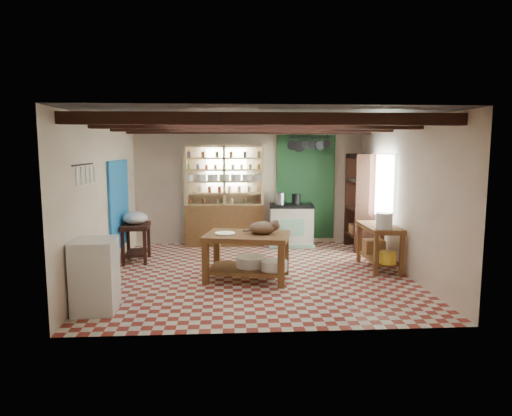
{
  "coord_description": "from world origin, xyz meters",
  "views": [
    {
      "loc": [
        -0.49,
        -7.54,
        2.13
      ],
      "look_at": [
        0.01,
        0.3,
        1.09
      ],
      "focal_mm": 32.0,
      "sensor_mm": 36.0,
      "label": 1
    }
  ],
  "objects": [
    {
      "name": "green_wall_patch",
      "position": [
        1.25,
        2.47,
        1.25
      ],
      "size": [
        1.3,
        0.04,
        2.3
      ],
      "primitive_type": "cube",
      "color": "#1D4A27",
      "rests_on": "wall_back"
    },
    {
      "name": "wall_back",
      "position": [
        0.0,
        2.5,
        1.3
      ],
      "size": [
        5.0,
        0.04,
        2.6
      ],
      "primitive_type": "cube",
      "color": "beige",
      "rests_on": "floor"
    },
    {
      "name": "work_table",
      "position": [
        -0.18,
        -0.34,
        0.38
      ],
      "size": [
        1.49,
        1.15,
        0.75
      ],
      "primitive_type": "cube",
      "rotation": [
        0.0,
        0.0,
        -0.22
      ],
      "color": "brown",
      "rests_on": "floor"
    },
    {
      "name": "basin_large",
      "position": [
        -0.12,
        -0.3,
        0.28
      ],
      "size": [
        0.58,
        0.58,
        0.17
      ],
      "primitive_type": "cylinder",
      "rotation": [
        0.0,
        0.0,
        -0.22
      ],
      "color": "silver",
      "rests_on": "work_table"
    },
    {
      "name": "stove",
      "position": [
        0.89,
        2.15,
        0.46
      ],
      "size": [
        0.98,
        0.7,
        0.91
      ],
      "primitive_type": "cube",
      "rotation": [
        0.0,
        0.0,
        -0.08
      ],
      "color": "beige",
      "rests_on": "floor"
    },
    {
      "name": "ceiling_beams",
      "position": [
        0.0,
        0.0,
        2.48
      ],
      "size": [
        5.0,
        3.8,
        0.15
      ],
      "primitive_type": "cube",
      "color": "#341912",
      "rests_on": "ceiling"
    },
    {
      "name": "white_bucket",
      "position": [
        2.13,
        -0.17,
        0.91
      ],
      "size": [
        0.27,
        0.27,
        0.27
      ],
      "primitive_type": "cylinder",
      "rotation": [
        0.0,
        0.0,
        -0.0
      ],
      "color": "silver",
      "rests_on": "right_counter"
    },
    {
      "name": "kettle_left",
      "position": [
        0.64,
        2.17,
        1.04
      ],
      "size": [
        0.23,
        0.23,
        0.25
      ],
      "primitive_type": "cylinder",
      "rotation": [
        0.0,
        0.0,
        -0.08
      ],
      "color": "#A6A5AD",
      "rests_on": "stove"
    },
    {
      "name": "white_cabinet",
      "position": [
        -2.22,
        -1.64,
        0.47
      ],
      "size": [
        0.56,
        0.66,
        0.95
      ],
      "primitive_type": "cube",
      "rotation": [
        0.0,
        0.0,
        0.05
      ],
      "color": "silver",
      "rests_on": "floor"
    },
    {
      "name": "kettle_right",
      "position": [
        0.99,
        2.14,
        1.03
      ],
      "size": [
        0.19,
        0.19,
        0.22
      ],
      "primitive_type": "cylinder",
      "rotation": [
        0.0,
        0.0,
        -0.08
      ],
      "color": "black",
      "rests_on": "stove"
    },
    {
      "name": "wicker_basket",
      "position": [
        2.18,
        0.48,
        0.33
      ],
      "size": [
        0.36,
        0.29,
        0.25
      ],
      "primitive_type": "cube",
      "rotation": [
        0.0,
        0.0,
        -0.0
      ],
      "color": "#94613B",
      "rests_on": "right_counter"
    },
    {
      "name": "wall_right",
      "position": [
        2.5,
        0.0,
        1.3
      ],
      "size": [
        0.04,
        5.0,
        2.6
      ],
      "primitive_type": "cube",
      "color": "beige",
      "rests_on": "floor"
    },
    {
      "name": "wall_front",
      "position": [
        0.0,
        -2.5,
        1.3
      ],
      "size": [
        5.0,
        0.04,
        2.6
      ],
      "primitive_type": "cube",
      "color": "beige",
      "rests_on": "floor"
    },
    {
      "name": "enamel_bowl",
      "position": [
        -2.2,
        0.96,
        0.83
      ],
      "size": [
        0.49,
        0.49,
        0.23
      ],
      "primitive_type": "ellipsoid",
      "rotation": [
        0.0,
        0.0,
        0.05
      ],
      "color": "silver",
      "rests_on": "prep_table"
    },
    {
      "name": "tall_rack",
      "position": [
        2.28,
        1.8,
        1.0
      ],
      "size": [
        0.4,
        0.86,
        2.0
      ],
      "primitive_type": "cube",
      "color": "#341912",
      "rests_on": "floor"
    },
    {
      "name": "prep_table",
      "position": [
        -2.2,
        0.96,
        0.36
      ],
      "size": [
        0.52,
        0.73,
        0.72
      ],
      "primitive_type": "cube",
      "rotation": [
        0.0,
        0.0,
        0.05
      ],
      "color": "#341912",
      "rests_on": "floor"
    },
    {
      "name": "utensil_rail",
      "position": [
        -2.44,
        -1.2,
        1.78
      ],
      "size": [
        0.06,
        0.9,
        0.28
      ],
      "primitive_type": "cube",
      "color": "black",
      "rests_on": "wall_left"
    },
    {
      "name": "floor",
      "position": [
        0.0,
        0.0,
        -0.01
      ],
      "size": [
        5.0,
        5.0,
        0.02
      ],
      "primitive_type": "cube",
      "color": "maroon",
      "rests_on": "ground"
    },
    {
      "name": "steel_tray",
      "position": [
        -0.53,
        -0.31,
        0.76
      ],
      "size": [
        0.4,
        0.4,
        0.02
      ],
      "primitive_type": "cylinder",
      "rotation": [
        0.0,
        0.0,
        -0.22
      ],
      "color": "#A6A5AD",
      "rests_on": "work_table"
    },
    {
      "name": "yellow_tub",
      "position": [
        2.18,
        -0.27,
        0.31
      ],
      "size": [
        0.28,
        0.28,
        0.2
      ],
      "primitive_type": "cylinder",
      "rotation": [
        0.0,
        0.0,
        -0.0
      ],
      "color": "gold",
      "rests_on": "right_counter"
    },
    {
      "name": "blue_wall_patch",
      "position": [
        -2.47,
        0.9,
        1.1
      ],
      "size": [
        0.04,
        1.4,
        1.6
      ],
      "primitive_type": "cube",
      "color": "blue",
      "rests_on": "wall_left"
    },
    {
      "name": "right_counter",
      "position": [
        2.18,
        0.18,
        0.39
      ],
      "size": [
        0.55,
        1.09,
        0.78
      ],
      "primitive_type": "cube",
      "rotation": [
        0.0,
        0.0,
        -0.0
      ],
      "color": "brown",
      "rests_on": "floor"
    },
    {
      "name": "window_right",
      "position": [
        2.48,
        1.0,
        1.4
      ],
      "size": [
        0.02,
        1.3,
        1.2
      ],
      "primitive_type": "cube",
      "color": "#B4CAB3",
      "rests_on": "wall_right"
    },
    {
      "name": "shelving_unit",
      "position": [
        -0.55,
        2.31,
        1.1
      ],
      "size": [
        1.7,
        0.34,
        2.2
      ],
      "primitive_type": "cube",
      "color": "tan",
      "rests_on": "floor"
    },
    {
      "name": "wall_left",
      "position": [
        -2.5,
        0.0,
        1.3
      ],
      "size": [
        0.04,
        5.0,
        2.6
      ],
      "primitive_type": "cube",
      "color": "beige",
      "rests_on": "floor"
    },
    {
      "name": "ceiling",
      "position": [
        0.0,
        0.0,
        2.6
      ],
      "size": [
        5.0,
        5.0,
        0.02
      ],
      "primitive_type": "cube",
      "color": "#48484D",
      "rests_on": "wall_back"
    },
    {
      "name": "cat",
      "position": [
        0.08,
        -0.35,
        0.85
      ],
      "size": [
        0.46,
        0.36,
        0.2
      ],
      "primitive_type": "ellipsoid",
      "rotation": [
        0.0,
        0.0,
        -0.05
      ],
      "color": "#8A6A50",
      "rests_on": "work_table"
    },
    {
      "name": "pot_rack",
      "position": [
        1.25,
        2.05,
        2.18
      ],
      "size": [
        0.86,
        0.12,
        0.36
      ],
      "primitive_type": "cube",
      "color": "black",
      "rests_on": "ceiling"
    },
    {
      "name": "basin_small",
      "position": [
        0.24,
        -0.54,
        0.27
      ],
      "size": [
        0.52,
        0.52,
        0.15
      ],
      "primitive_type": "cylinder",
      "rotation": [
        0.0,
        0.0,
        -0.22
      ],
      "color": "silver",
      "rests_on": "work_table"
    },
    {
      "name": "window_back",
      "position": [
        -0.5,
        2.48,
        1.7
      ],
      "size": [
        0.9,
        0.02,
        0.8
      ],
      "primitive_type": "cube",
      "color": "#B4CAB3",
      "rests_on": "wall_back"
    }
  ]
}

